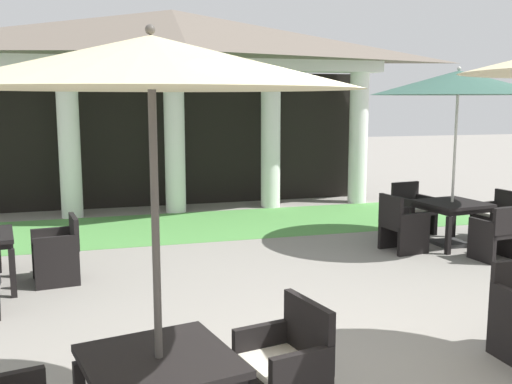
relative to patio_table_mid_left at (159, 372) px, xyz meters
name	(u,v)px	position (x,y,z in m)	size (l,w,h in m)	color
background_pavilion	(172,59)	(1.38, 8.69, 2.52)	(9.46, 2.69, 4.08)	white
lawn_strip	(188,226)	(1.38, 7.07, -0.61)	(11.26, 2.66, 0.01)	#519347
patio_table_mid_left	(159,372)	(0.00, 0.00, 0.00)	(1.07, 1.07, 0.71)	black
patio_umbrella_mid_left	(151,67)	(0.00, 0.00, 1.89)	(2.49, 2.49, 2.74)	#2D2D2D
patio_chair_mid_left_east	(286,370)	(0.91, 0.19, -0.19)	(0.60, 0.69, 0.90)	black
patio_chair_mid_right_east	(58,251)	(-0.78, 4.22, -0.21)	(0.62, 0.67, 0.84)	black
patio_table_far_back	(452,208)	(5.19, 4.48, -0.01)	(1.06, 1.06, 0.70)	black
patio_umbrella_far_back	(458,84)	(5.19, 4.48, 1.94)	(2.68, 2.68, 2.82)	#2D2D2D
patio_chair_far_back_west	(402,226)	(4.22, 4.36, -0.22)	(0.62, 0.62, 0.89)	black
patio_chair_far_back_south	(498,234)	(5.31, 3.53, -0.23)	(0.65, 0.58, 0.81)	black
patio_chair_far_back_north	(412,210)	(5.06, 5.44, -0.22)	(0.65, 0.65, 0.87)	black
patio_chair_far_back_east	(497,217)	(6.14, 4.61, -0.24)	(0.64, 0.62, 0.81)	black
terracotta_urn	(55,245)	(-0.89, 5.48, -0.44)	(0.25, 0.25, 0.43)	brown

